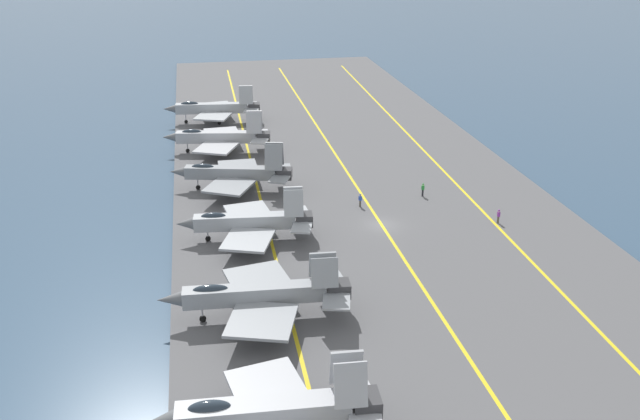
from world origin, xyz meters
TOP-DOWN VIEW (x-y plane):
  - ground_plane at (0.00, 0.00)m, footprint 2000.00×2000.00m
  - carrier_deck at (0.00, 0.00)m, footprint 203.59×48.30m
  - deck_stripe_foul_line at (0.00, -13.28)m, footprint 183.19×4.45m
  - deck_stripe_centerline at (0.00, 0.00)m, footprint 183.23×0.36m
  - deck_stripe_edge_line at (0.00, 13.28)m, footprint 183.22×2.31m
  - parked_jet_nearest at (-33.19, 17.22)m, footprint 13.76×16.03m
  - parked_jet_second at (-17.34, 16.13)m, footprint 13.96×17.19m
  - parked_jet_third at (-0.97, 15.67)m, footprint 13.77×15.20m
  - parked_jet_fourth at (14.36, 16.13)m, footprint 13.48×16.20m
  - parked_jet_fifth at (30.57, 17.27)m, footprint 14.02×16.44m
  - parked_jet_sixth at (47.18, 17.27)m, footprint 13.12×16.85m
  - crew_green_vest at (7.67, -7.60)m, footprint 0.40×0.45m
  - crew_blue_vest at (5.81, 1.18)m, footprint 0.46×0.43m
  - crew_purple_vest at (-2.01, -13.65)m, footprint 0.39×0.28m

SIDE VIEW (x-z plane):
  - ground_plane at x=0.00m, z-range 0.00..0.00m
  - carrier_deck at x=0.00m, z-range 0.00..0.40m
  - deck_stripe_foul_line at x=0.00m, z-range 0.40..0.41m
  - deck_stripe_centerline at x=0.00m, z-range 0.40..0.41m
  - deck_stripe_edge_line at x=0.00m, z-range 0.40..0.41m
  - crew_blue_vest at x=5.81m, z-range 0.49..2.21m
  - crew_purple_vest at x=-2.01m, z-range 0.49..2.23m
  - crew_green_vest at x=7.67m, z-range 0.49..2.27m
  - parked_jet_third at x=-0.97m, z-range -0.40..5.62m
  - parked_jet_fifth at x=30.57m, z-range -0.37..6.05m
  - parked_jet_fourth at x=14.36m, z-range -0.44..6.14m
  - parked_jet_second at x=-17.34m, z-range -0.13..5.86m
  - parked_jet_nearest at x=-33.19m, z-range -0.40..6.18m
  - parked_jet_sixth at x=47.18m, z-range -0.16..6.21m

